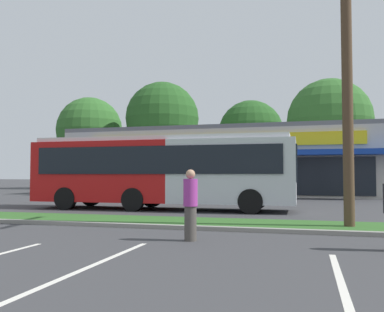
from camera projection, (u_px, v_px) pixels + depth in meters
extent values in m
cube|color=#2D5B23|center=(196.00, 223.00, 13.11)|extent=(56.00, 2.20, 0.12)
cube|color=gray|center=(185.00, 227.00, 11.94)|extent=(56.00, 0.24, 0.12)
cube|color=silver|center=(92.00, 266.00, 7.20)|extent=(0.12, 4.80, 0.01)
cube|color=silver|center=(342.00, 286.00, 5.87)|extent=(0.12, 4.80, 0.01)
cube|color=#BCB7AD|center=(234.00, 165.00, 35.76)|extent=(24.45, 13.15, 4.84)
cube|color=black|center=(218.00, 176.00, 29.35)|extent=(20.54, 0.08, 2.52)
cube|color=#14389E|center=(216.00, 154.00, 28.78)|extent=(22.98, 1.40, 0.35)
cube|color=yellow|center=(218.00, 140.00, 29.42)|extent=(19.56, 0.16, 0.87)
cube|color=slate|center=(234.00, 135.00, 35.88)|extent=(24.45, 13.15, 0.30)
cylinder|color=#473323|center=(89.00, 171.00, 46.93)|extent=(0.44, 0.44, 3.85)
sphere|color=#2D6026|center=(90.00, 130.00, 47.14)|extent=(7.31, 7.31, 7.31)
cylinder|color=#473323|center=(162.00, 168.00, 43.60)|extent=(0.44, 0.44, 4.56)
sphere|color=#23511E|center=(162.00, 119.00, 43.82)|extent=(7.64, 7.64, 7.64)
cylinder|color=#473323|center=(251.00, 173.00, 45.46)|extent=(0.44, 0.44, 3.51)
sphere|color=#23511E|center=(251.00, 133.00, 45.65)|extent=(7.03, 7.03, 7.03)
cylinder|color=#473323|center=(330.00, 172.00, 39.11)|extent=(0.44, 0.44, 3.68)
sphere|color=#2D6026|center=(330.00, 121.00, 39.32)|extent=(7.87, 7.87, 7.87)
cylinder|color=#4C3826|center=(347.00, 48.00, 11.98)|extent=(0.30, 0.30, 10.37)
cube|color=#B71414|center=(108.00, 172.00, 19.54)|extent=(6.52, 2.65, 2.70)
cube|color=silver|center=(233.00, 172.00, 18.07)|extent=(5.34, 2.63, 2.70)
cube|color=silver|center=(162.00, 140.00, 18.94)|extent=(11.35, 2.47, 0.20)
cube|color=black|center=(152.00, 160.00, 17.64)|extent=(10.84, 0.22, 1.19)
cube|color=black|center=(297.00, 164.00, 17.41)|extent=(0.09, 2.17, 1.51)
cylinder|color=black|center=(256.00, 198.00, 18.93)|extent=(1.00, 0.32, 1.00)
cylinder|color=black|center=(250.00, 201.00, 16.66)|extent=(1.00, 0.32, 1.00)
cylinder|color=black|center=(152.00, 197.00, 20.18)|extent=(1.00, 0.32, 1.00)
cylinder|color=black|center=(133.00, 200.00, 17.91)|extent=(1.00, 0.32, 1.00)
cylinder|color=black|center=(91.00, 196.00, 20.99)|extent=(1.00, 0.32, 1.00)
cylinder|color=black|center=(66.00, 198.00, 18.72)|extent=(1.00, 0.32, 1.00)
cylinder|color=#47423D|center=(190.00, 223.00, 9.93)|extent=(0.29, 0.29, 0.82)
cylinder|color=#99338C|center=(190.00, 192.00, 9.96)|extent=(0.34, 0.34, 0.65)
sphere|color=tan|center=(190.00, 174.00, 9.98)|extent=(0.22, 0.22, 0.22)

